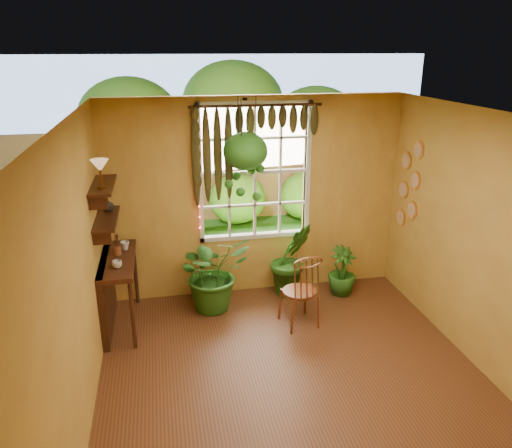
{
  "coord_description": "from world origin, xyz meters",
  "views": [
    {
      "loc": [
        -1.23,
        -4.06,
        3.27
      ],
      "look_at": [
        -0.2,
        1.15,
        1.38
      ],
      "focal_mm": 35.0,
      "sensor_mm": 36.0,
      "label": 1
    }
  ],
  "objects": [
    {
      "name": "ceiling",
      "position": [
        0.0,
        0.0,
        2.7
      ],
      "size": [
        4.5,
        4.5,
        0.0
      ],
      "primitive_type": "plane",
      "rotation": [
        3.14,
        0.0,
        0.0
      ],
      "color": "silver",
      "rests_on": "wall_back"
    },
    {
      "name": "window",
      "position": [
        0.0,
        2.28,
        1.7
      ],
      "size": [
        1.52,
        0.1,
        1.86
      ],
      "color": "silver",
      "rests_on": "wall_back"
    },
    {
      "name": "potted_plant_right",
      "position": [
        1.15,
        1.87,
        0.35
      ],
      "size": [
        0.51,
        0.51,
        0.69
      ],
      "primitive_type": "imported",
      "rotation": [
        0.0,
        0.0,
        0.43
      ],
      "color": "#215416",
      "rests_on": "floor"
    },
    {
      "name": "valance_vine",
      "position": [
        -0.08,
        2.16,
        2.28
      ],
      "size": [
        1.7,
        0.12,
        1.1
      ],
      "color": "#3C1F10",
      "rests_on": "window"
    },
    {
      "name": "cup_a",
      "position": [
        -1.78,
        1.32,
        0.94
      ],
      "size": [
        0.13,
        0.13,
        0.09
      ],
      "primitive_type": "imported",
      "rotation": [
        0.0,
        0.0,
        -0.15
      ],
      "color": "silver",
      "rests_on": "counter_ledge"
    },
    {
      "name": "brush_jar",
      "position": [
        -1.8,
        1.72,
        1.03
      ],
      "size": [
        0.09,
        0.09,
        0.33
      ],
      "color": "brown",
      "rests_on": "counter_ledge"
    },
    {
      "name": "potted_plant_left",
      "position": [
        -0.63,
        1.81,
        0.52
      ],
      "size": [
        1.13,
        1.05,
        1.03
      ],
      "primitive_type": "imported",
      "rotation": [
        0.0,
        0.0,
        0.31
      ],
      "color": "#215416",
      "rests_on": "floor"
    },
    {
      "name": "wall_left",
      "position": [
        -2.0,
        0.0,
        1.35
      ],
      "size": [
        0.0,
        4.5,
        4.5
      ],
      "primitive_type": "plane",
      "rotation": [
        1.57,
        0.0,
        1.57
      ],
      "color": "gold",
      "rests_on": "floor"
    },
    {
      "name": "floor",
      "position": [
        0.0,
        0.0,
        0.0
      ],
      "size": [
        4.5,
        4.5,
        0.0
      ],
      "primitive_type": "plane",
      "color": "brown",
      "rests_on": "ground"
    },
    {
      "name": "string_lights",
      "position": [
        -0.76,
        2.19,
        1.75
      ],
      "size": [
        0.03,
        0.03,
        1.54
      ],
      "primitive_type": null,
      "color": "#FF2633",
      "rests_on": "window"
    },
    {
      "name": "potted_plant_mid",
      "position": [
        0.46,
        2.01,
        0.52
      ],
      "size": [
        0.64,
        0.55,
        1.05
      ],
      "primitive_type": "imported",
      "rotation": [
        0.0,
        0.0,
        0.16
      ],
      "color": "#215416",
      "rests_on": "floor"
    },
    {
      "name": "backyard",
      "position": [
        0.24,
        6.87,
        1.28
      ],
      "size": [
        14.0,
        10.0,
        12.0
      ],
      "color": "#29621C",
      "rests_on": "ground"
    },
    {
      "name": "wall_back",
      "position": [
        0.0,
        2.25,
        1.35
      ],
      "size": [
        4.0,
        0.0,
        4.0
      ],
      "primitive_type": "plane",
      "rotation": [
        1.57,
        0.0,
        0.0
      ],
      "color": "gold",
      "rests_on": "floor"
    },
    {
      "name": "wall_right",
      "position": [
        2.0,
        0.0,
        1.35
      ],
      "size": [
        0.0,
        4.5,
        4.5
      ],
      "primitive_type": "plane",
      "rotation": [
        1.57,
        0.0,
        -1.57
      ],
      "color": "gold",
      "rests_on": "floor"
    },
    {
      "name": "cup_b",
      "position": [
        -1.72,
        1.86,
        0.95
      ],
      "size": [
        0.13,
        0.13,
        0.1
      ],
      "primitive_type": "imported",
      "rotation": [
        0.0,
        0.0,
        0.23
      ],
      "color": "beige",
      "rests_on": "counter_ledge"
    },
    {
      "name": "shelf_lower",
      "position": [
        -1.88,
        1.6,
        1.4
      ],
      "size": [
        0.25,
        0.9,
        0.04
      ],
      "primitive_type": "cube",
      "color": "#3C1F10",
      "rests_on": "wall_left"
    },
    {
      "name": "shelf_upper",
      "position": [
        -1.88,
        1.6,
        1.8
      ],
      "size": [
        0.25,
        0.9,
        0.04
      ],
      "primitive_type": "cube",
      "color": "#3C1F10",
      "rests_on": "wall_left"
    },
    {
      "name": "wall_plates",
      "position": [
        1.98,
        1.79,
        1.55
      ],
      "size": [
        0.04,
        0.32,
        1.1
      ],
      "primitive_type": null,
      "color": "beige",
      "rests_on": "wall_right"
    },
    {
      "name": "windsor_chair",
      "position": [
        0.36,
        1.17,
        0.32
      ],
      "size": [
        0.49,
        0.51,
        1.12
      ],
      "rotation": [
        0.0,
        0.0,
        0.19
      ],
      "color": "#652D16",
      "rests_on": "floor"
    },
    {
      "name": "counter_ledge",
      "position": [
        -1.91,
        1.6,
        0.55
      ],
      "size": [
        0.4,
        1.2,
        0.9
      ],
      "color": "#3C1F10",
      "rests_on": "floor"
    },
    {
      "name": "shelf_vase",
      "position": [
        -1.87,
        1.86,
        1.49
      ],
      "size": [
        0.15,
        0.15,
        0.15
      ],
      "primitive_type": "imported",
      "rotation": [
        0.0,
        0.0,
        0.08
      ],
      "color": "#B2AD99",
      "rests_on": "shelf_lower"
    },
    {
      "name": "hanging_basket",
      "position": [
        -0.17,
        1.99,
        1.97
      ],
      "size": [
        0.56,
        0.56,
        1.27
      ],
      "color": "black",
      "rests_on": "ceiling"
    },
    {
      "name": "tiffany_lamp",
      "position": [
        -1.86,
        1.37,
        2.06
      ],
      "size": [
        0.2,
        0.2,
        0.33
      ],
      "color": "#513217",
      "rests_on": "shelf_upper"
    }
  ]
}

